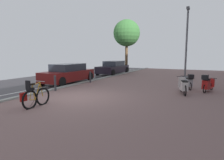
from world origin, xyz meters
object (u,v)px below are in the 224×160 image
at_px(parked_car_near, 68,74).
at_px(parked_car_far, 113,68).
at_px(scooter_mid, 184,86).
at_px(street_tree, 127,33).
at_px(scooter_far, 207,84).
at_px(bollard_far, 90,77).
at_px(lamp_post, 187,40).
at_px(bollard_near, 55,83).
at_px(scooter_near, 188,82).
at_px(bicycle_foreground, 35,97).

distance_m(parked_car_near, parked_car_far, 7.03).
height_order(parked_car_near, parked_car_far, parked_car_near).
height_order(scooter_mid, street_tree, street_tree).
distance_m(scooter_far, parked_car_far, 11.01).
relative_size(street_tree, bollard_far, 7.31).
relative_size(parked_car_far, street_tree, 0.78).
bearing_deg(lamp_post, parked_car_far, 161.91).
bearing_deg(bollard_near, parked_car_far, 97.14).
bearing_deg(scooter_mid, scooter_near, 87.62).
bearing_deg(scooter_far, lamp_post, 111.06).
bearing_deg(street_tree, scooter_mid, -54.00).
height_order(scooter_far, parked_car_near, parked_car_near).
height_order(scooter_far, lamp_post, lamp_post).
height_order(street_tree, bollard_far, street_tree).
xyz_separation_m(scooter_far, bollard_far, (-7.62, 0.17, -0.04)).
xyz_separation_m(scooter_near, bollard_far, (-6.61, -0.38, -0.02)).
xyz_separation_m(scooter_mid, bollard_near, (-6.54, -2.29, 0.03)).
height_order(scooter_mid, bollard_near, bollard_near).
xyz_separation_m(scooter_mid, lamp_post, (-0.51, 5.32, 2.65)).
distance_m(bicycle_foreground, bollard_near, 3.34).
bearing_deg(street_tree, parked_car_far, -102.64).
distance_m(scooter_near, parked_car_near, 8.14).
bearing_deg(scooter_far, bollard_near, -155.61).
relative_size(bicycle_foreground, scooter_near, 0.92).
bearing_deg(bicycle_foreground, parked_car_near, 117.58).
bearing_deg(street_tree, lamp_post, -34.76).
distance_m(scooter_near, scooter_mid, 1.72).
distance_m(bicycle_foreground, parked_car_near, 6.64).
xyz_separation_m(scooter_near, lamp_post, (-0.59, 3.60, 2.63)).
distance_m(scooter_mid, bollard_near, 6.93).
height_order(scooter_far, bollard_near, scooter_far).
relative_size(parked_car_far, lamp_post, 0.82).
distance_m(parked_car_near, street_tree, 10.05).
height_order(lamp_post, bollard_near, lamp_post).
bearing_deg(bollard_near, scooter_mid, 19.29).
bearing_deg(bicycle_foreground, scooter_near, 54.21).
height_order(parked_car_near, street_tree, street_tree).
bearing_deg(bollard_far, bicycle_foreground, -76.17).
distance_m(bicycle_foreground, scooter_mid, 7.17).
relative_size(scooter_near, bollard_far, 1.97).
distance_m(scooter_far, lamp_post, 5.16).
height_order(bicycle_foreground, street_tree, street_tree).
bearing_deg(bollard_far, parked_car_near, -155.28).
bearing_deg(lamp_post, bicycle_foreground, -112.72).
relative_size(lamp_post, bollard_near, 6.26).
xyz_separation_m(scooter_near, scooter_far, (1.01, -0.55, 0.02)).
bearing_deg(street_tree, bicycle_foreground, -81.24).
height_order(lamp_post, street_tree, street_tree).
bearing_deg(scooter_near, parked_car_near, -172.58).
height_order(parked_car_near, lamp_post, lamp_post).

